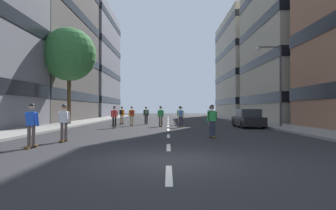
{
  "coord_description": "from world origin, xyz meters",
  "views": [
    {
      "loc": [
        -0.02,
        -9.13,
        1.57
      ],
      "look_at": [
        0.0,
        27.12,
        1.99
      ],
      "focal_mm": 32.12,
      "sensor_mm": 36.0,
      "label": 1
    }
  ],
  "objects": [
    {
      "name": "streetlamp_right",
      "position": [
        8.69,
        15.05,
        4.14
      ],
      "size": [
        2.13,
        0.3,
        6.5
      ],
      "color": "#3F3F44",
      "rests_on": "sidewalk_right"
    },
    {
      "name": "lane_markings",
      "position": [
        0.0,
        23.0,
        0.0
      ],
      "size": [
        0.16,
        52.2,
        0.01
      ],
      "color": "silver",
      "rests_on": "ground_plane"
    },
    {
      "name": "skater_2",
      "position": [
        -4.31,
        14.85,
        0.98
      ],
      "size": [
        0.56,
        0.92,
        1.78
      ],
      "color": "brown",
      "rests_on": "ground_plane"
    },
    {
      "name": "skater_5",
      "position": [
        3.69,
        17.08,
        0.98
      ],
      "size": [
        0.53,
        0.9,
        1.78
      ],
      "color": "brown",
      "rests_on": "ground_plane"
    },
    {
      "name": "building_right_mid",
      "position": [
        19.27,
        28.34,
        13.68
      ],
      "size": [
        16.75,
        16.41,
        27.18
      ],
      "color": "#B2A893",
      "rests_on": "ground_plane"
    },
    {
      "name": "skater_6",
      "position": [
        1.12,
        19.71,
        1.02
      ],
      "size": [
        0.56,
        0.92,
        1.78
      ],
      "color": "brown",
      "rests_on": "ground_plane"
    },
    {
      "name": "skater_9",
      "position": [
        -5.44,
        2.78,
        0.98
      ],
      "size": [
        0.55,
        0.91,
        1.78
      ],
      "color": "brown",
      "rests_on": "ground_plane"
    },
    {
      "name": "ground_plane",
      "position": [
        0.0,
        22.43,
        0.0
      ],
      "size": [
        134.55,
        134.55,
        0.0
      ],
      "primitive_type": "plane",
      "color": "#28282B"
    },
    {
      "name": "skater_0",
      "position": [
        -2.2,
        20.76,
        1.02
      ],
      "size": [
        0.56,
        0.92,
        1.78
      ],
      "color": "brown",
      "rests_on": "ground_plane"
    },
    {
      "name": "parked_car_near",
      "position": [
        6.6,
        15.67,
        0.7
      ],
      "size": [
        1.82,
        4.4,
        1.52
      ],
      "color": "black",
      "rests_on": "ground_plane"
    },
    {
      "name": "sidewalk_right",
      "position": [
        9.38,
        25.23,
        0.07
      ],
      "size": [
        3.16,
        61.67,
        0.14
      ],
      "primitive_type": "cube",
      "color": "gray",
      "rests_on": "ground_plane"
    },
    {
      "name": "building_right_far",
      "position": [
        19.27,
        49.81,
        9.65
      ],
      "size": [
        16.75,
        20.69,
        19.12
      ],
      "color": "#BCB29E",
      "rests_on": "ground_plane"
    },
    {
      "name": "street_tree_near",
      "position": [
        -9.38,
        19.2,
        6.67
      ],
      "size": [
        5.02,
        5.02,
        9.06
      ],
      "color": "#4C3823",
      "rests_on": "sidewalk_left"
    },
    {
      "name": "skater_1",
      "position": [
        -4.93,
        5.03,
        0.98
      ],
      "size": [
        0.54,
        0.91,
        1.78
      ],
      "color": "brown",
      "rests_on": "ground_plane"
    },
    {
      "name": "sidewalk_left",
      "position": [
        -9.38,
        25.23,
        0.07
      ],
      "size": [
        3.16,
        61.67,
        0.14
      ],
      "primitive_type": "cube",
      "color": "gray",
      "rests_on": "ground_plane"
    },
    {
      "name": "building_left_far",
      "position": [
        -19.27,
        49.81,
        10.44
      ],
      "size": [
        16.75,
        19.44,
        20.7
      ],
      "color": "slate",
      "rests_on": "ground_plane"
    },
    {
      "name": "skater_10",
      "position": [
        -3.31,
        18.06,
        1.02
      ],
      "size": [
        0.57,
        0.92,
        1.78
      ],
      "color": "brown",
      "rests_on": "ground_plane"
    },
    {
      "name": "skater_7",
      "position": [
        -0.66,
        16.81,
        0.98
      ],
      "size": [
        0.56,
        0.92,
        1.78
      ],
      "color": "brown",
      "rests_on": "ground_plane"
    },
    {
      "name": "building_left_mid",
      "position": [
        -19.27,
        28.34,
        10.28
      ],
      "size": [
        16.75,
        19.52,
        20.38
      ],
      "color": "#4C4744",
      "rests_on": "ground_plane"
    },
    {
      "name": "skater_4",
      "position": [
        -4.6,
        20.53,
        1.02
      ],
      "size": [
        0.57,
        0.92,
        1.78
      ],
      "color": "brown",
      "rests_on": "ground_plane"
    },
    {
      "name": "skater_3",
      "position": [
        1.05,
        15.88,
        1.02
      ],
      "size": [
        0.55,
        0.92,
        1.78
      ],
      "color": "brown",
      "rests_on": "ground_plane"
    },
    {
      "name": "skater_8",
      "position": [
        2.34,
        6.88,
        0.98
      ],
      "size": [
        0.55,
        0.92,
        1.78
      ],
      "color": "brown",
      "rests_on": "ground_plane"
    }
  ]
}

